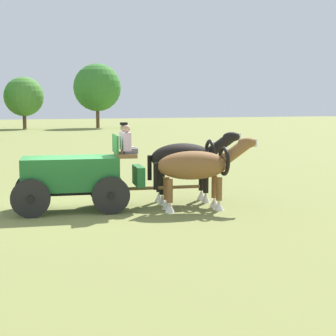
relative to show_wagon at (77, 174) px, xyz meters
name	(u,v)px	position (x,y,z in m)	size (l,w,h in m)	color
ground_plane	(71,211)	(-0.18, 0.04, -1.12)	(220.00, 220.00, 0.00)	olive
show_wagon	(77,174)	(0.00, 0.00, 0.00)	(5.75, 2.33, 2.63)	#236B2D
draft_horse_near	(186,159)	(3.62, -0.12, 0.29)	(3.08, 1.37, 2.28)	black
draft_horse_off	(198,167)	(3.36, -1.40, 0.19)	(3.18, 1.31, 2.17)	brown
tree_e	(24,97)	(7.36, 57.40, 3.35)	(5.44, 5.44, 7.20)	brown
tree_f	(97,88)	(17.51, 56.05, 4.70)	(6.84, 6.84, 9.25)	brown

